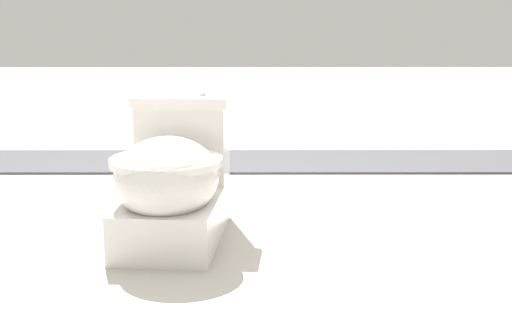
% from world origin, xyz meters
% --- Properties ---
extents(ground_plane, '(14.00, 14.00, 0.00)m').
position_xyz_m(ground_plane, '(0.00, 0.00, 0.00)').
color(ground_plane, '#B7B2A8').
extents(gravel_strip, '(0.56, 8.00, 0.01)m').
position_xyz_m(gravel_strip, '(-1.12, 0.50, 0.01)').
color(gravel_strip, '#4C4C51').
rests_on(gravel_strip, ground).
extents(toilet, '(0.66, 0.43, 0.52)m').
position_xyz_m(toilet, '(0.18, -0.06, 0.22)').
color(toilet, white).
rests_on(toilet, ground).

